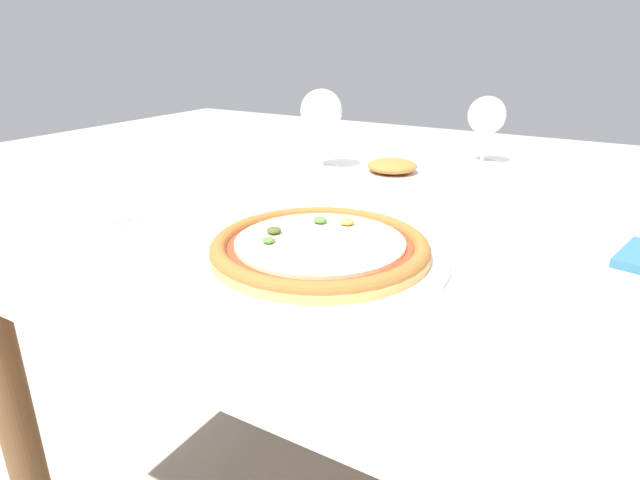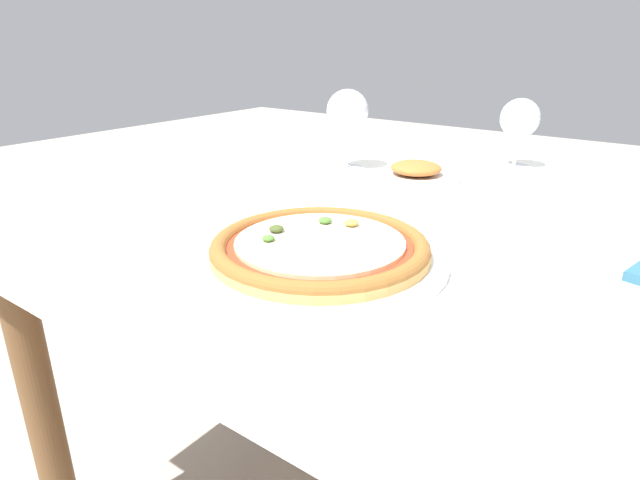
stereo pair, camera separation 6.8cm
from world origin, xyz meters
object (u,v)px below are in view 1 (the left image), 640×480
object	(u,v)px
dining_table	(428,253)
side_plate	(392,170)
fork	(97,233)
wine_glass_far_left	(487,117)
wine_glass_far_right	(321,112)
pizza_plate	(320,250)

from	to	relation	value
dining_table	side_plate	xyz separation A→B (m)	(-0.15, 0.18, 0.09)
fork	dining_table	bearing A→B (deg)	41.92
dining_table	side_plate	bearing A→B (deg)	129.31
fork	wine_glass_far_left	bearing A→B (deg)	63.88
wine_glass_far_right	side_plate	world-z (taller)	wine_glass_far_right
fork	wine_glass_far_left	distance (m)	0.84
dining_table	wine_glass_far_left	xyz separation A→B (m)	(-0.02, 0.40, 0.18)
dining_table	wine_glass_far_left	size ratio (longest dim) A/B	8.79
dining_table	side_plate	size ratio (longest dim) A/B	7.47
wine_glass_far_left	side_plate	bearing A→B (deg)	-120.22
pizza_plate	wine_glass_far_left	xyz separation A→B (m)	(0.03, 0.67, 0.09)
wine_glass_far_right	side_plate	xyz separation A→B (m)	(0.16, 0.01, -0.11)
dining_table	fork	size ratio (longest dim) A/B	7.78
side_plate	wine_glass_far_right	bearing A→B (deg)	-176.99
pizza_plate	side_plate	xyz separation A→B (m)	(-0.09, 0.45, -0.00)
wine_glass_far_left	side_plate	world-z (taller)	wine_glass_far_left
pizza_plate	side_plate	bearing A→B (deg)	101.73
wine_glass_far_left	dining_table	bearing A→B (deg)	-86.98
dining_table	fork	xyz separation A→B (m)	(-0.39, -0.35, 0.08)
side_plate	fork	bearing A→B (deg)	-114.33
pizza_plate	wine_glass_far_right	world-z (taller)	wine_glass_far_right
pizza_plate	wine_glass_far_left	world-z (taller)	wine_glass_far_left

